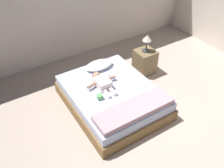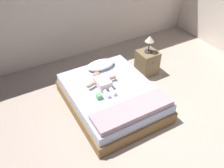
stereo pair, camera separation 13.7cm
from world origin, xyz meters
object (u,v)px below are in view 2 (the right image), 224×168
(baby, at_px, (102,82))
(lamp, at_px, (150,41))
(pillow, at_px, (101,65))
(toothbrush, at_px, (112,77))
(toy_block, at_px, (99,97))
(nightstand, at_px, (147,62))
(bed, at_px, (112,97))

(baby, xyz_separation_m, lamp, (1.19, 0.32, 0.30))
(pillow, height_order, toothbrush, pillow)
(pillow, height_order, lamp, lamp)
(toothbrush, bearing_deg, pillow, 94.69)
(pillow, relative_size, toy_block, 6.13)
(pillow, height_order, nightstand, nightstand)
(pillow, relative_size, nightstand, 1.08)
(lamp, relative_size, toy_block, 3.92)
(bed, xyz_separation_m, baby, (-0.10, 0.17, 0.26))
(bed, distance_m, pillow, 0.70)
(bed, relative_size, pillow, 3.25)
(pillow, xyz_separation_m, toy_block, (-0.41, -0.75, -0.02))
(toothbrush, distance_m, lamp, 1.03)
(nightstand, height_order, lamp, lamp)
(bed, bearing_deg, toy_block, -160.00)
(toothbrush, bearing_deg, lamp, 13.40)
(pillow, relative_size, baby, 0.88)
(bed, relative_size, lamp, 5.08)
(lamp, bearing_deg, baby, -164.88)
(nightstand, distance_m, lamp, 0.50)
(bed, bearing_deg, lamp, 24.16)
(pillow, distance_m, nightstand, 1.00)
(pillow, bearing_deg, bed, -100.56)
(toy_block, bearing_deg, nightstand, 23.29)
(bed, height_order, nightstand, nightstand)
(nightstand, bearing_deg, toy_block, -156.71)
(baby, distance_m, nightstand, 1.25)
(toy_block, bearing_deg, pillow, 60.95)
(nightstand, bearing_deg, toothbrush, -166.61)
(bed, xyz_separation_m, lamp, (1.09, 0.49, 0.56))
(pillow, xyz_separation_m, baby, (-0.22, -0.47, 0.01))
(pillow, distance_m, toy_block, 0.85)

